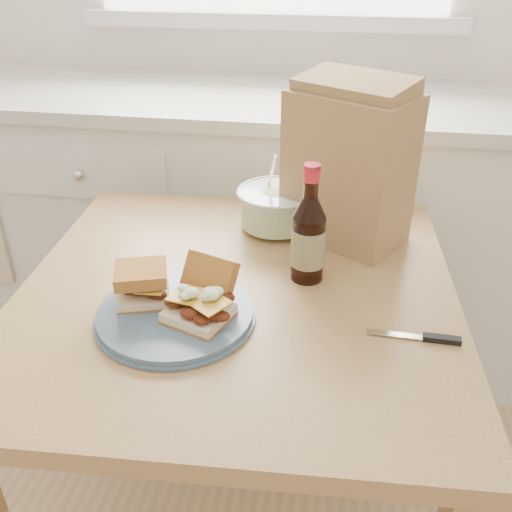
% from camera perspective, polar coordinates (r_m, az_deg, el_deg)
% --- Properties ---
extents(cabinet_run, '(2.50, 0.64, 0.94)m').
position_cam_1_polar(cabinet_run, '(2.08, 0.09, 3.38)').
color(cabinet_run, silver).
rests_on(cabinet_run, ground).
extents(dining_table, '(0.95, 0.95, 0.75)m').
position_cam_1_polar(dining_table, '(1.25, -1.85, -7.48)').
color(dining_table, '#AC8651').
rests_on(dining_table, ground).
extents(plate, '(0.30, 0.30, 0.02)m').
position_cam_1_polar(plate, '(1.11, -8.07, -5.80)').
color(plate, '#495F76').
rests_on(plate, dining_table).
extents(sandwich_left, '(0.12, 0.11, 0.07)m').
position_cam_1_polar(sandwich_left, '(1.12, -11.34, -2.74)').
color(sandwich_left, beige).
rests_on(sandwich_left, plate).
extents(sandwich_right, '(0.14, 0.18, 0.09)m').
position_cam_1_polar(sandwich_right, '(1.07, -5.45, -4.15)').
color(sandwich_right, beige).
rests_on(sandwich_right, plate).
extents(coleslaw_bowl, '(0.19, 0.19, 0.19)m').
position_cam_1_polar(coleslaw_bowl, '(1.40, 2.03, 4.65)').
color(coleslaw_bowl, silver).
rests_on(coleslaw_bowl, dining_table).
extents(beer_bottle, '(0.07, 0.07, 0.26)m').
position_cam_1_polar(beer_bottle, '(1.18, 5.27, 1.82)').
color(beer_bottle, black).
rests_on(beer_bottle, dining_table).
extents(knife, '(0.17, 0.02, 0.01)m').
position_cam_1_polar(knife, '(1.09, 16.99, -7.84)').
color(knife, silver).
rests_on(knife, dining_table).
extents(paper_bag, '(0.32, 0.28, 0.35)m').
position_cam_1_polar(paper_bag, '(1.33, 9.23, 8.61)').
color(paper_bag, '#977049').
rests_on(paper_bag, dining_table).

